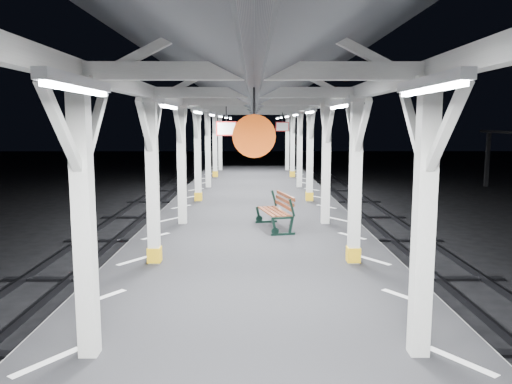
{
  "coord_description": "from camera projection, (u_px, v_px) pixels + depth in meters",
  "views": [
    {
      "loc": [
        -0.0,
        -7.75,
        3.8
      ],
      "look_at": [
        0.05,
        3.79,
        2.2
      ],
      "focal_mm": 35.0,
      "sensor_mm": 36.0,
      "label": 1
    }
  ],
  "objects": [
    {
      "name": "ground",
      "position": [
        254.0,
        356.0,
        8.2
      ],
      "size": [
        120.0,
        120.0,
        0.0
      ],
      "primitive_type": "plane",
      "color": "black",
      "rests_on": "ground"
    },
    {
      "name": "hazard_stripes_left",
      "position": [
        103.0,
        297.0,
        8.05
      ],
      "size": [
        1.0,
        48.0,
        0.01
      ],
      "primitive_type": "cube",
      "color": "silver",
      "rests_on": "platform"
    },
    {
      "name": "bench_mid",
      "position": [
        278.0,
        210.0,
        13.27
      ],
      "size": [
        1.01,
        1.82,
        0.93
      ],
      "rotation": [
        0.0,
        0.0,
        0.23
      ],
      "color": "black",
      "rests_on": "platform"
    },
    {
      "name": "platform",
      "position": [
        254.0,
        327.0,
        8.13
      ],
      "size": [
        6.0,
        50.0,
        1.0
      ],
      "primitive_type": "cube",
      "color": "black",
      "rests_on": "ground"
    },
    {
      "name": "canopy",
      "position": [
        254.0,
        73.0,
        7.56
      ],
      "size": [
        5.4,
        49.0,
        4.65
      ],
      "color": "silver",
      "rests_on": "platform"
    },
    {
      "name": "hazard_stripes_right",
      "position": [
        405.0,
        297.0,
        8.07
      ],
      "size": [
        1.0,
        48.0,
        0.01
      ],
      "primitive_type": "cube",
      "color": "silver",
      "rests_on": "platform"
    }
  ]
}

